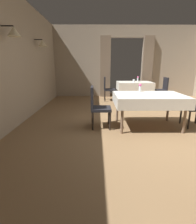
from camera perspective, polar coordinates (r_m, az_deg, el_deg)
name	(u,v)px	position (r m, az deg, el deg)	size (l,w,h in m)	color
ground	(154,128)	(4.06, 18.30, -5.16)	(10.08, 10.08, 0.00)	olive
wall_left	(2,58)	(4.07, -29.43, 15.41)	(0.49, 8.40, 3.00)	gray
wall_back	(126,62)	(7.88, 9.42, 16.28)	(6.40, 0.27, 3.00)	gray
dining_table_mid	(149,98)	(3.96, 16.66, 4.56)	(1.52, 1.07, 0.75)	#7A604C
dining_table_far	(135,85)	(6.84, 12.18, 8.97)	(1.33, 0.93, 0.75)	#7A604C
chair_mid_left	(97,105)	(3.77, -0.20, 2.29)	(0.44, 0.44, 0.93)	black
chair_far_right	(162,88)	(7.05, 20.73, 7.45)	(0.44, 0.44, 0.93)	black
chair_far_left	(108,88)	(6.80, 3.22, 8.16)	(0.44, 0.44, 0.93)	black
flower_vase_mid	(140,87)	(4.26, 13.94, 8.02)	(0.07, 0.07, 0.20)	silver
plate_mid_b	(152,92)	(4.22, 17.70, 6.29)	(0.23, 0.23, 0.01)	white
flower_vase_far	(138,79)	(6.99, 13.22, 10.83)	(0.07, 0.07, 0.21)	silver
glass_far_b	(134,81)	(6.75, 11.92, 10.27)	(0.08, 0.08, 0.11)	silver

